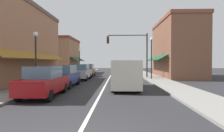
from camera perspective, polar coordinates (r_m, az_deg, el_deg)
ground_plane at (r=22.12m, az=-0.94°, el=-3.98°), size 80.00×80.00×0.00m
sidewalk_left at (r=23.05m, az=-14.76°, el=-3.66°), size 2.60×56.00×0.12m
sidewalk_right at (r=22.53m, az=13.21°, el=-3.76°), size 2.60×56.00×0.12m
lane_center_stripe at (r=22.12m, az=-0.94°, el=-3.97°), size 0.14×52.00×0.01m
storefront_left_block at (r=19.33m, az=-31.93°, el=6.44°), size 6.94×14.20×7.64m
storefront_right_block at (r=25.34m, az=20.06°, el=5.28°), size 5.63×10.20×7.66m
storefront_far_left at (r=33.52m, az=-15.33°, el=3.19°), size 5.36×8.20×6.36m
parked_car_nearest_left at (r=10.90m, az=-21.08°, el=-4.75°), size 1.84×4.13×1.77m
parked_car_second_left at (r=14.83m, az=-15.18°, el=-3.16°), size 1.83×4.12×1.77m
parked_car_third_left at (r=20.20m, az=-9.94°, el=-1.99°), size 1.80×4.11×1.77m
parked_car_far_left at (r=24.91m, az=-7.94°, el=-1.38°), size 1.80×4.11×1.77m
van_in_lane at (r=13.27m, az=4.26°, el=-2.46°), size 2.01×5.19×2.12m
traffic_signal_mast_arm at (r=22.53m, az=6.81°, el=6.05°), size 5.20×0.50×5.70m
street_lamp_left_near at (r=14.02m, az=-23.57°, el=4.82°), size 0.36×0.36×4.24m
street_lamp_right_mid at (r=20.37m, az=12.73°, el=4.64°), size 0.36×0.36×4.79m
street_lamp_left_far at (r=28.74m, az=-10.54°, el=2.90°), size 0.36×0.36×4.16m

